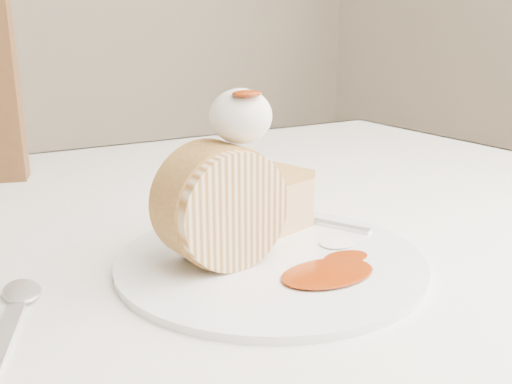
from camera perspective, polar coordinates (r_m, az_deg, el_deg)
table at (r=0.72m, az=-9.62°, el=-9.36°), size 1.40×0.90×0.75m
plate at (r=0.54m, az=1.45°, el=-6.83°), size 0.36×0.36×0.01m
roulade_slice at (r=0.52m, az=-3.53°, el=-1.36°), size 0.11×0.07×0.11m
cake_chunk at (r=0.61m, az=1.83°, el=-1.08°), size 0.08×0.07×0.05m
whipped_cream at (r=0.51m, az=-1.53°, el=7.60°), size 0.06×0.06×0.05m
caramel_drizzle at (r=0.49m, az=-0.88°, el=10.54°), size 0.03×0.02×0.01m
caramel_pool at (r=0.51m, az=7.18°, el=-8.03°), size 0.10×0.08×0.00m
fork at (r=0.64m, az=6.11°, el=-2.95°), size 0.10×0.17×0.00m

